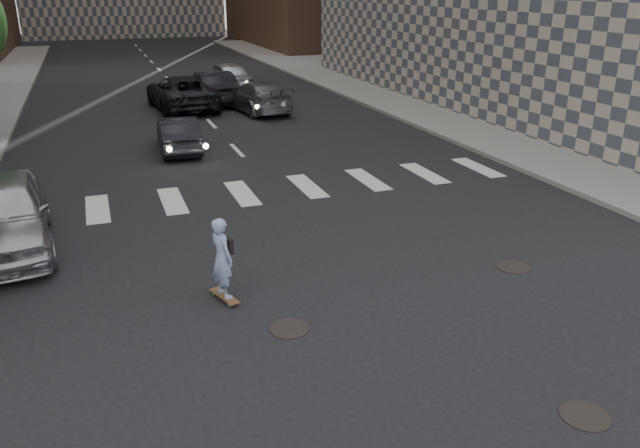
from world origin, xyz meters
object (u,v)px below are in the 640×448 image
Objects in this scene: skateboarder at (222,258)px; traffic_car_d at (227,76)px; traffic_car_a at (178,134)px; traffic_car_b at (257,97)px; traffic_car_e at (213,87)px; silver_sedan at (2,214)px; traffic_car_c at (181,93)px.

traffic_car_d is at bearing 59.31° from skateboarder.
traffic_car_a is 0.78× the size of traffic_car_b.
traffic_car_d reaches higher than traffic_car_e.
traffic_car_e reaches higher than traffic_car_a.
silver_sedan is at bearing 62.41° from traffic_car_e.
traffic_car_c is at bearing 63.82° from silver_sedan.
traffic_car_a is at bearing 69.50° from traffic_car_e.
traffic_car_a is at bearing 65.22° from traffic_car_d.
traffic_car_a is 14.15m from traffic_car_d.
silver_sedan is 23.23m from traffic_car_d.
traffic_car_e is at bearing 61.19° from skateboarder.
skateboarder is 11.95m from traffic_car_a.
traffic_car_e is (1.73, 1.13, 0.00)m from traffic_car_c.
traffic_car_d reaches higher than traffic_car_c.
skateboarder is at bearing 79.98° from traffic_car_c.
silver_sedan is (-4.16, 4.15, -0.04)m from skateboarder.
traffic_car_b is (4.62, 6.38, 0.09)m from traffic_car_a.
skateboarder reaches higher than traffic_car_d.
traffic_car_b is 3.79m from traffic_car_c.
traffic_car_a is at bearing 46.56° from traffic_car_b.
traffic_car_b is 0.86× the size of traffic_car_c.
traffic_car_b reaches higher than traffic_car_a.
silver_sedan is 1.29× the size of traffic_car_a.
skateboarder is 0.44× the size of traffic_car_a.
skateboarder is 19.10m from traffic_car_b.
traffic_car_a is at bearing 76.96° from traffic_car_c.
skateboarder reaches higher than traffic_car_c.
traffic_car_c is 6.07m from traffic_car_d.
traffic_car_d is (0.03, 6.98, 0.09)m from traffic_car_b.
silver_sedan is 0.86× the size of traffic_car_c.
skateboarder is at bearing -49.53° from silver_sedan.
traffic_car_d is (5.49, 25.28, -0.07)m from skateboarder.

